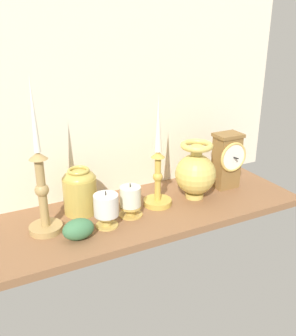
{
  "coord_description": "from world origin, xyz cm",
  "views": [
    {
      "loc": [
        -51.53,
        -98.45,
        57.27
      ],
      "look_at": [
        -1.17,
        0.0,
        14.0
      ],
      "focal_mm": 40.63,
      "sensor_mm": 36.0,
      "label": 1
    }
  ],
  "objects_px": {
    "mantel_clock": "(227,160)",
    "pillar_candle_near_clock": "(130,200)",
    "brass_vase_jar": "(80,190)",
    "candlestick_tall_center": "(158,172)",
    "candlestick_tall_left": "(42,190)",
    "pillar_candle_front": "(106,208)",
    "brass_vase_bulbous": "(195,172)"
  },
  "relations": [
    {
      "from": "mantel_clock",
      "to": "pillar_candle_front",
      "type": "distance_m",
      "value": 0.5
    },
    {
      "from": "candlestick_tall_center",
      "to": "candlestick_tall_left",
      "type": "bearing_deg",
      "value": -179.83
    },
    {
      "from": "candlestick_tall_left",
      "to": "pillar_candle_near_clock",
      "type": "distance_m",
      "value": 0.27
    },
    {
      "from": "pillar_candle_front",
      "to": "brass_vase_jar",
      "type": "bearing_deg",
      "value": 108.47
    },
    {
      "from": "brass_vase_bulbous",
      "to": "pillar_candle_front",
      "type": "distance_m",
      "value": 0.35
    },
    {
      "from": "brass_vase_jar",
      "to": "pillar_candle_near_clock",
      "type": "height_order",
      "value": "brass_vase_jar"
    },
    {
      "from": "candlestick_tall_left",
      "to": "candlestick_tall_center",
      "type": "xyz_separation_m",
      "value": [
        0.37,
        0.0,
        -0.01
      ]
    },
    {
      "from": "mantel_clock",
      "to": "brass_vase_jar",
      "type": "xyz_separation_m",
      "value": [
        -0.53,
        0.05,
        -0.03
      ]
    },
    {
      "from": "brass_vase_jar",
      "to": "pillar_candle_front",
      "type": "xyz_separation_m",
      "value": [
        0.04,
        -0.12,
        -0.02
      ]
    },
    {
      "from": "candlestick_tall_center",
      "to": "pillar_candle_near_clock",
      "type": "relative_size",
      "value": 3.39
    },
    {
      "from": "candlestick_tall_left",
      "to": "pillar_candle_near_clock",
      "type": "bearing_deg",
      "value": -5.47
    },
    {
      "from": "mantel_clock",
      "to": "brass_vase_jar",
      "type": "bearing_deg",
      "value": 174.35
    },
    {
      "from": "mantel_clock",
      "to": "pillar_candle_near_clock",
      "type": "distance_m",
      "value": 0.4
    },
    {
      "from": "brass_vase_bulbous",
      "to": "pillar_candle_front",
      "type": "relative_size",
      "value": 1.74
    },
    {
      "from": "brass_vase_jar",
      "to": "candlestick_tall_left",
      "type": "bearing_deg",
      "value": -152.39
    },
    {
      "from": "candlestick_tall_left",
      "to": "pillar_candle_near_clock",
      "type": "height_order",
      "value": "candlestick_tall_left"
    },
    {
      "from": "candlestick_tall_center",
      "to": "brass_vase_jar",
      "type": "distance_m",
      "value": 0.25
    },
    {
      "from": "pillar_candle_front",
      "to": "pillar_candle_near_clock",
      "type": "height_order",
      "value": "pillar_candle_front"
    },
    {
      "from": "brass_vase_jar",
      "to": "pillar_candle_front",
      "type": "height_order",
      "value": "brass_vase_jar"
    },
    {
      "from": "mantel_clock",
      "to": "candlestick_tall_left",
      "type": "relative_size",
      "value": 0.45
    },
    {
      "from": "mantel_clock",
      "to": "pillar_candle_front",
      "type": "relative_size",
      "value": 1.78
    },
    {
      "from": "candlestick_tall_center",
      "to": "pillar_candle_near_clock",
      "type": "xyz_separation_m",
      "value": [
        -0.11,
        -0.03,
        -0.07
      ]
    },
    {
      "from": "brass_vase_jar",
      "to": "pillar_candle_front",
      "type": "relative_size",
      "value": 1.3
    },
    {
      "from": "candlestick_tall_center",
      "to": "brass_vase_bulbous",
      "type": "height_order",
      "value": "candlestick_tall_center"
    },
    {
      "from": "pillar_candle_front",
      "to": "candlestick_tall_center",
      "type": "bearing_deg",
      "value": 15.3
    },
    {
      "from": "brass_vase_bulbous",
      "to": "pillar_candle_near_clock",
      "type": "height_order",
      "value": "brass_vase_bulbous"
    },
    {
      "from": "brass_vase_jar",
      "to": "pillar_candle_near_clock",
      "type": "bearing_deg",
      "value": -34.87
    },
    {
      "from": "candlestick_tall_center",
      "to": "brass_vase_bulbous",
      "type": "bearing_deg",
      "value": -2.54
    },
    {
      "from": "brass_vase_bulbous",
      "to": "candlestick_tall_center",
      "type": "bearing_deg",
      "value": 177.46
    },
    {
      "from": "brass_vase_jar",
      "to": "pillar_candle_front",
      "type": "bearing_deg",
      "value": -71.53
    },
    {
      "from": "candlestick_tall_left",
      "to": "pillar_candle_near_clock",
      "type": "relative_size",
      "value": 4.18
    },
    {
      "from": "brass_vase_bulbous",
      "to": "pillar_candle_near_clock",
      "type": "xyz_separation_m",
      "value": [
        -0.25,
        -0.02,
        -0.04
      ]
    }
  ]
}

